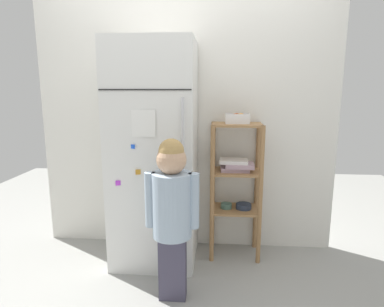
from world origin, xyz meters
The scene contains 6 objects.
ground_plane centered at (0.00, 0.00, 0.00)m, with size 6.00×6.00×0.00m, color #999993.
kitchen_wall_back centered at (0.00, 0.33, 1.14)m, with size 2.57×0.03×2.27m, color silver.
refrigerator centered at (-0.23, 0.02, 0.89)m, with size 0.66×0.59×1.77m.
child_standing centered at (-0.01, -0.50, 0.67)m, with size 0.36×0.26×1.10m.
pantry_shelf_unit centered at (0.43, 0.14, 0.68)m, with size 0.42×0.31×1.13m.
fruit_bin centered at (0.44, 0.15, 1.17)m, with size 0.19×0.14×0.08m.
Camera 1 is at (0.28, -2.50, 1.40)m, focal length 30.57 mm.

